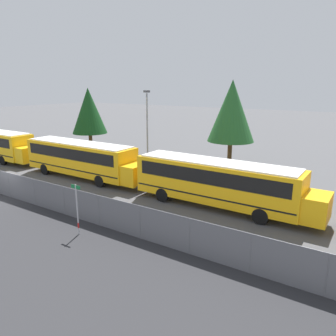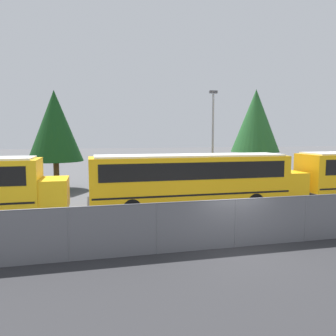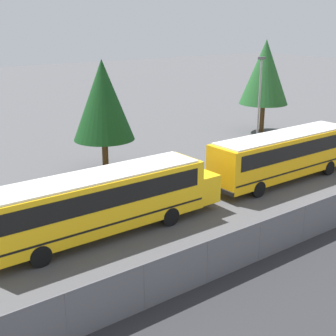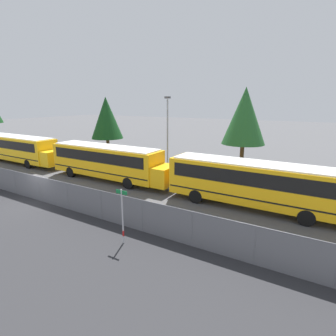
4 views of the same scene
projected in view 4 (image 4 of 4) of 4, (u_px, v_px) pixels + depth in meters
The scene contains 9 objects.
ground_plane at pixel (41, 201), 19.54m from camera, with size 200.00×200.00×0.00m, color #4C4C4F.
fence at pixel (39, 189), 19.30m from camera, with size 80.79×0.07×1.92m.
school_bus_1 at pixel (19, 147), 31.19m from camera, with size 13.05×2.57×3.24m.
school_bus_2 at pixel (108, 160), 24.37m from camera, with size 13.05×2.57×3.24m.
school_bus_3 at pixel (256, 182), 17.75m from camera, with size 13.05×2.57×3.24m.
street_sign at pixel (122, 215), 13.36m from camera, with size 0.70×0.09×2.96m.
light_pole at pixel (168, 131), 26.85m from camera, with size 0.60×0.24×7.71m.
tree_1 at pixel (106, 118), 35.54m from camera, with size 4.30×4.30×7.89m.
tree_2 at pixel (244, 116), 27.71m from camera, with size 4.59×4.59×8.73m.
Camera 4 is at (17.48, -11.00, 7.18)m, focal length 28.00 mm.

